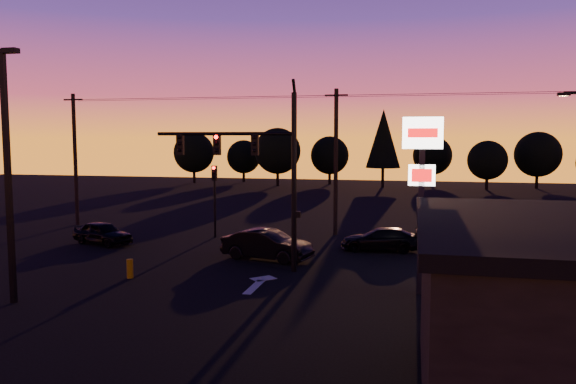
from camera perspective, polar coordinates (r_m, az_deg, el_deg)
name	(u,v)px	position (r m, az deg, el deg)	size (l,w,h in m)	color
ground	(235,293)	(22.26, -5.43, -10.17)	(120.00, 120.00, 0.00)	black
lane_arrow	(259,283)	(23.66, -2.99, -9.19)	(1.20, 3.10, 0.01)	beige
traffic_signal_mast	(259,162)	(25.31, -2.93, 3.08)	(6.79, 0.52, 8.58)	black
secondary_signal	(215,190)	(34.07, -7.47, 0.17)	(0.30, 0.31, 4.35)	black
parking_lot_light	(7,159)	(22.44, -26.64, 3.04)	(1.25, 0.30, 9.14)	black
pylon_sign	(422,167)	(21.89, 13.45, 2.49)	(1.50, 0.28, 6.80)	black
utility_pole_0	(75,159)	(41.21, -20.80, 3.19)	(1.40, 0.26, 9.00)	black
utility_pole_1	(336,161)	(34.71, 4.88, 3.16)	(1.40, 0.26, 9.00)	black
power_wires	(336,96)	(34.77, 4.94, 9.71)	(36.00, 1.22, 0.07)	black
bollard	(130,269)	(25.26, -15.76, -7.50)	(0.28, 0.28, 0.83)	#A98705
tree_0	(194,153)	(76.01, -9.54, 3.98)	(5.36, 5.36, 6.74)	black
tree_1	(244,157)	(76.84, -4.53, 3.58)	(4.54, 4.54, 5.71)	black
tree_2	(278,151)	(70.39, -1.06, 4.19)	(5.77, 5.78, 7.26)	black
tree_3	(330,155)	(73.18, 4.26, 3.73)	(4.95, 4.95, 6.22)	black
tree_4	(383,139)	(69.46, 9.66, 5.38)	(4.18, 4.18, 9.50)	black
tree_5	(432,156)	(74.43, 14.46, 3.60)	(4.95, 4.95, 6.22)	black
tree_6	(487,160)	(68.91, 19.61, 3.06)	(4.54, 4.54, 5.71)	black
tree_7	(538,154)	(72.80, 24.04, 3.51)	(5.36, 5.36, 6.74)	black
car_left	(103,233)	(33.58, -18.32, -3.96)	(1.52, 3.77, 1.28)	black
car_mid	(267,245)	(27.90, -2.15, -5.37)	(1.58, 4.52, 1.49)	black
car_right	(381,239)	(30.49, 9.39, -4.75)	(1.72, 4.23, 1.23)	black
suv_parked	(484,301)	(19.96, 19.31, -10.38)	(2.16, 4.69, 1.30)	black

